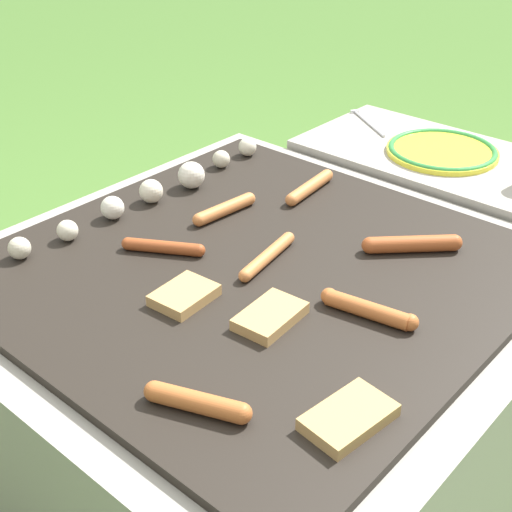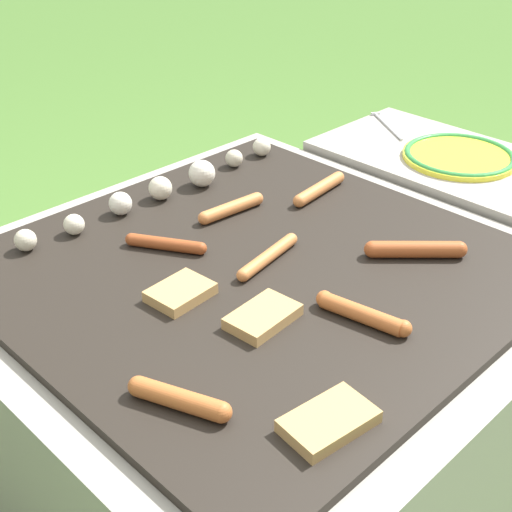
# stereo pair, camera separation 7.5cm
# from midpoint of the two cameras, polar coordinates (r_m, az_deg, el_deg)

# --- Properties ---
(ground_plane) EXTENTS (14.00, 14.00, 0.00)m
(ground_plane) POSITION_cam_midpoint_polar(r_m,az_deg,el_deg) (1.57, -1.41, -14.35)
(ground_plane) COLOR #47702D
(grill) EXTENTS (1.00, 1.00, 0.43)m
(grill) POSITION_cam_midpoint_polar(r_m,az_deg,el_deg) (1.43, -1.52, -8.27)
(grill) COLOR #9E998E
(grill) RESTS_ON ground_plane
(side_ledge) EXTENTS (0.37, 0.62, 0.43)m
(side_ledge) POSITION_cam_midpoint_polar(r_m,az_deg,el_deg) (1.92, 11.99, 2.21)
(side_ledge) COLOR #9E998E
(side_ledge) RESTS_ON ground_plane
(sausage_back_center) EXTENTS (0.10, 0.14, 0.02)m
(sausage_back_center) POSITION_cam_midpoint_polar(r_m,az_deg,el_deg) (1.35, -9.02, 0.69)
(sausage_back_center) COLOR #93421E
(sausage_back_center) RESTS_ON grill
(sausage_front_left) EXTENTS (0.05, 0.17, 0.03)m
(sausage_front_left) POSITION_cam_midpoint_polar(r_m,az_deg,el_deg) (1.17, 7.18, -4.26)
(sausage_front_left) COLOR #B7602D
(sausage_front_left) RESTS_ON grill
(sausage_mid_left) EXTENTS (0.14, 0.15, 0.03)m
(sausage_mid_left) POSITION_cam_midpoint_polar(r_m,az_deg,el_deg) (1.36, 10.85, 0.92)
(sausage_mid_left) COLOR #A34C23
(sausage_mid_left) RESTS_ON grill
(sausage_back_left) EXTENTS (0.08, 0.15, 0.03)m
(sausage_back_left) POSITION_cam_midpoint_polar(r_m,az_deg,el_deg) (1.00, -6.93, -11.58)
(sausage_back_left) COLOR #B7602D
(sausage_back_left) RESTS_ON grill
(sausage_front_center) EXTENTS (0.18, 0.04, 0.03)m
(sausage_front_center) POSITION_cam_midpoint_polar(r_m,az_deg,el_deg) (1.56, 2.95, 5.50)
(sausage_front_center) COLOR #C6753D
(sausage_front_center) RESTS_ON grill
(sausage_front_right) EXTENTS (0.16, 0.04, 0.03)m
(sausage_front_right) POSITION_cam_midpoint_polar(r_m,az_deg,el_deg) (1.47, -3.98, 3.75)
(sausage_front_right) COLOR #C6753D
(sausage_front_right) RESTS_ON grill
(sausage_back_right) EXTENTS (0.18, 0.05, 0.02)m
(sausage_back_right) POSITION_cam_midpoint_polar(r_m,az_deg,el_deg) (1.31, -0.71, -0.03)
(sausage_back_right) COLOR #C6753D
(sausage_back_right) RESTS_ON grill
(bread_slice_center) EXTENTS (0.13, 0.09, 0.02)m
(bread_slice_center) POSITION_cam_midpoint_polar(r_m,az_deg,el_deg) (0.98, 5.21, -12.78)
(bread_slice_center) COLOR tan
(bread_slice_center) RESTS_ON grill
(bread_slice_left) EXTENTS (0.11, 0.09, 0.02)m
(bread_slice_left) POSITION_cam_midpoint_polar(r_m,az_deg,el_deg) (1.21, -7.52, -3.17)
(bread_slice_left) COLOR tan
(bread_slice_left) RESTS_ON grill
(bread_slice_right) EXTENTS (0.12, 0.08, 0.02)m
(bread_slice_right) POSITION_cam_midpoint_polar(r_m,az_deg,el_deg) (1.15, -0.72, -4.88)
(bread_slice_right) COLOR tan
(bread_slice_right) RESTS_ON grill
(mushroom_row) EXTENTS (0.79, 0.08, 0.06)m
(mushroom_row) POSITION_cam_midpoint_polar(r_m,az_deg,el_deg) (1.52, -10.61, 4.70)
(mushroom_row) COLOR beige
(mushroom_row) RESTS_ON grill
(plate_colorful) EXTENTS (0.27, 0.27, 0.02)m
(plate_colorful) POSITION_cam_midpoint_polar(r_m,az_deg,el_deg) (1.81, 13.52, 8.19)
(plate_colorful) COLOR yellow
(plate_colorful) RESTS_ON side_ledge
(fork_utensil) EXTENTS (0.12, 0.18, 0.01)m
(fork_utensil) POSITION_cam_midpoint_polar(r_m,az_deg,el_deg) (1.98, 7.77, 10.60)
(fork_utensil) COLOR silver
(fork_utensil) RESTS_ON side_ledge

